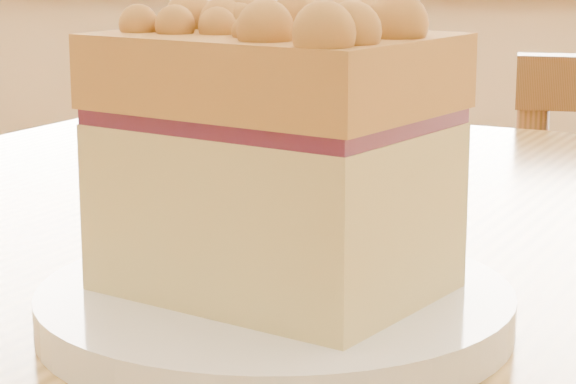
{
  "coord_description": "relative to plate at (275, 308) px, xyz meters",
  "views": [
    {
      "loc": [
        -0.02,
        -0.36,
        0.91
      ],
      "look_at": [
        -0.11,
        0.14,
        0.8
      ],
      "focal_mm": 70.0,
      "sensor_mm": 36.0,
      "label": 1
    }
  ],
  "objects": [
    {
      "name": "plate",
      "position": [
        0.0,
        0.0,
        0.0
      ],
      "size": [
        0.21,
        0.21,
        0.02
      ],
      "color": "white",
      "rests_on": "cafe_table_main"
    },
    {
      "name": "cake_slice",
      "position": [
        -0.0,
        0.0,
        0.07
      ],
      "size": [
        0.17,
        0.15,
        0.13
      ],
      "rotation": [
        0.0,
        0.0,
        -0.42
      ],
      "color": "#E5D781",
      "rests_on": "plate"
    }
  ]
}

